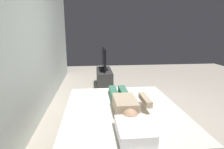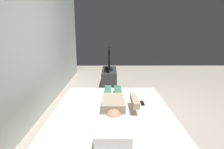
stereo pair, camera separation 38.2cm
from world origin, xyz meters
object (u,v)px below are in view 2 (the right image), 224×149
at_px(bed, 112,127).
at_px(remote, 142,103).
at_px(person, 114,102).
at_px(pillow, 113,131).
at_px(tv, 109,60).
at_px(tv_stand, 109,78).

height_order(bed, remote, remote).
bearing_deg(person, pillow, 177.92).
relative_size(person, tv, 1.43).
xyz_separation_m(person, tv, (2.73, 0.10, 0.16)).
relative_size(pillow, tv, 0.55).
bearing_deg(remote, tv, 11.00).
bearing_deg(person, tv, 2.03).
height_order(bed, person, person).
height_order(tv_stand, tv, tv).
bearing_deg(remote, person, 110.47).
bearing_deg(person, tv_stand, 2.03).
relative_size(bed, remote, 13.19).
bearing_deg(tv_stand, bed, -178.51).
xyz_separation_m(tv_stand, tv, (-0.00, 0.00, 0.53)).
bearing_deg(tv, bed, -178.51).
bearing_deg(pillow, remote, -26.86).
relative_size(bed, person, 1.57).
distance_m(pillow, person, 0.70).
distance_m(person, remote, 0.44).
relative_size(pillow, person, 0.38).
bearing_deg(remote, bed, 112.71).
bearing_deg(remote, tv_stand, 11.00).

